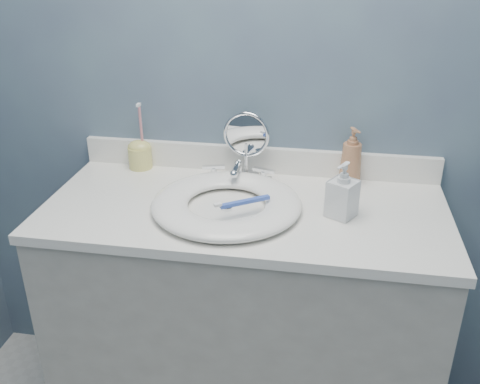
% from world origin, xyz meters
% --- Properties ---
extents(back_wall, '(2.20, 0.02, 2.40)m').
position_xyz_m(back_wall, '(0.00, 1.25, 1.20)').
color(back_wall, '#465169').
rests_on(back_wall, ground).
extents(vanity_cabinet, '(1.20, 0.55, 0.85)m').
position_xyz_m(vanity_cabinet, '(0.00, 0.97, 0.42)').
color(vanity_cabinet, '#B2AEA3').
rests_on(vanity_cabinet, ground).
extents(countertop, '(1.22, 0.57, 0.03)m').
position_xyz_m(countertop, '(0.00, 0.97, 0.86)').
color(countertop, white).
rests_on(countertop, vanity_cabinet).
extents(backsplash, '(1.22, 0.02, 0.09)m').
position_xyz_m(backsplash, '(0.00, 1.24, 0.93)').
color(backsplash, white).
rests_on(backsplash, countertop).
extents(basin, '(0.45, 0.45, 0.04)m').
position_xyz_m(basin, '(-0.05, 0.94, 0.90)').
color(basin, white).
rests_on(basin, countertop).
extents(drain, '(0.04, 0.04, 0.01)m').
position_xyz_m(drain, '(-0.05, 0.94, 0.88)').
color(drain, silver).
rests_on(drain, countertop).
extents(faucet, '(0.25, 0.13, 0.07)m').
position_xyz_m(faucet, '(-0.05, 1.14, 0.91)').
color(faucet, silver).
rests_on(faucet, countertop).
extents(makeup_mirror, '(0.16, 0.09, 0.23)m').
position_xyz_m(makeup_mirror, '(-0.03, 1.19, 1.01)').
color(makeup_mirror, silver).
rests_on(makeup_mirror, countertop).
extents(soap_bottle_amber, '(0.10, 0.10, 0.19)m').
position_xyz_m(soap_bottle_amber, '(0.31, 1.20, 0.97)').
color(soap_bottle_amber, '#A16B49').
rests_on(soap_bottle_amber, countertop).
extents(soap_bottle_clear, '(0.10, 0.10, 0.17)m').
position_xyz_m(soap_bottle_clear, '(0.29, 0.96, 0.96)').
color(soap_bottle_clear, silver).
rests_on(soap_bottle_clear, countertop).
extents(toothbrush_holder, '(0.08, 0.08, 0.23)m').
position_xyz_m(toothbrush_holder, '(-0.41, 1.21, 0.93)').
color(toothbrush_holder, '#D8D16C').
rests_on(toothbrush_holder, countertop).
extents(toothbrush_lying, '(0.15, 0.11, 0.02)m').
position_xyz_m(toothbrush_lying, '(0.00, 0.91, 0.92)').
color(toothbrush_lying, '#3454BB').
rests_on(toothbrush_lying, basin).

